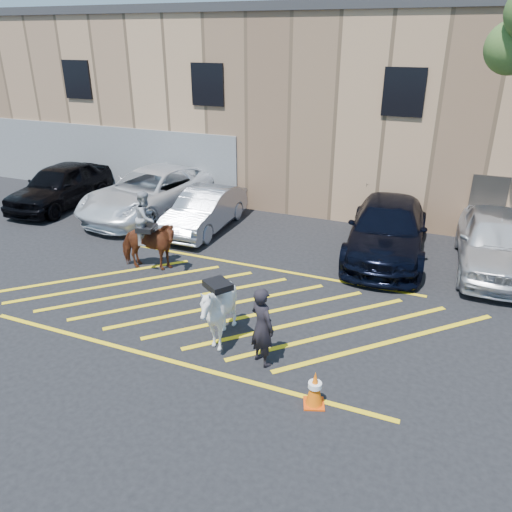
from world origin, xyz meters
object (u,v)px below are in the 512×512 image
at_px(mounted_bay, 148,239).
at_px(traffic_cone, 315,388).
at_px(car_silver_sedan, 205,210).
at_px(car_white_pickup, 152,192).
at_px(car_black_suv, 60,185).
at_px(saddled_white, 219,311).
at_px(car_white_suv, 496,241).
at_px(car_blue_suv, 387,229).
at_px(handler, 262,327).

height_order(mounted_bay, traffic_cone, mounted_bay).
relative_size(car_silver_sedan, traffic_cone, 5.86).
xyz_separation_m(car_white_pickup, mounted_bay, (2.66, -4.25, 0.09)).
distance_m(car_black_suv, traffic_cone, 14.71).
distance_m(car_silver_sedan, saddled_white, 7.22).
relative_size(car_white_suv, saddled_white, 2.58).
height_order(car_silver_sedan, car_blue_suv, car_blue_suv).
relative_size(car_blue_suv, saddled_white, 2.87).
xyz_separation_m(car_white_pickup, car_silver_sedan, (2.59, -0.69, -0.15)).
bearing_deg(car_white_pickup, mounted_bay, -50.52).
xyz_separation_m(car_white_suv, handler, (-4.47, -6.81, 0.00)).
xyz_separation_m(mounted_bay, traffic_cone, (6.08, -3.78, -0.59)).
relative_size(car_white_pickup, traffic_cone, 8.45).
bearing_deg(car_white_pickup, saddled_white, -40.46).
height_order(car_white_suv, saddled_white, car_white_suv).
distance_m(handler, mounted_bay, 5.55).
distance_m(car_white_pickup, handler, 10.29).
distance_m(car_white_suv, traffic_cone, 8.27).
relative_size(car_white_suv, traffic_cone, 6.92).
bearing_deg(car_silver_sedan, mounted_bay, -90.28).
height_order(car_silver_sedan, saddled_white, saddled_white).
relative_size(car_black_suv, car_silver_sedan, 1.15).
distance_m(car_black_suv, car_silver_sedan, 6.50).
height_order(car_silver_sedan, car_white_suv, car_white_suv).
height_order(car_white_pickup, traffic_cone, car_white_pickup).
bearing_deg(car_blue_suv, car_black_suv, 175.57).
relative_size(car_black_suv, handler, 2.84).
bearing_deg(handler, car_black_suv, -0.48).
bearing_deg(car_blue_suv, traffic_cone, -95.20).
relative_size(car_blue_suv, car_white_suv, 1.11).
bearing_deg(car_blue_suv, mounted_bay, -153.03).
height_order(car_white_pickup, mounted_bay, mounted_bay).
xyz_separation_m(car_black_suv, car_white_pickup, (3.91, 0.54, 0.02)).
bearing_deg(car_blue_suv, car_white_pickup, 172.24).
bearing_deg(saddled_white, handler, -14.31).
bearing_deg(car_black_suv, handler, -34.38).
distance_m(car_blue_suv, mounted_bay, 7.21).
distance_m(car_black_suv, car_blue_suv, 12.69).
relative_size(car_white_suv, mounted_bay, 2.15).
bearing_deg(car_silver_sedan, handler, -55.11).
xyz_separation_m(car_black_suv, car_blue_suv, (12.69, 0.10, -0.02)).
bearing_deg(car_black_suv, saddled_white, -35.93).
distance_m(car_silver_sedan, car_white_suv, 9.25).
height_order(car_silver_sedan, mounted_bay, mounted_bay).
relative_size(car_black_suv, traffic_cone, 6.73).
distance_m(car_black_suv, car_white_suv, 15.74).
distance_m(car_white_pickup, saddled_white, 9.31).
bearing_deg(traffic_cone, handler, 148.58).
xyz_separation_m(handler, saddled_white, (-1.12, 0.29, -0.04)).
height_order(car_black_suv, handler, handler).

